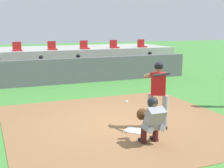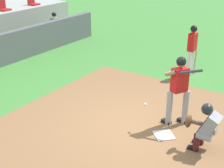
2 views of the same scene
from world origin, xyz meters
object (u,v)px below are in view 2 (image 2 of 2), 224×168
(home_plate, at_px, (164,135))
(stadium_seat_5, at_px, (3,8))
(stadium_seat_6, at_px, (33,2))
(catcher_crouched, at_px, (205,125))
(on_deck_batter, at_px, (192,48))
(batter_at_plate, at_px, (179,87))
(dugout_player_3, at_px, (57,26))

(home_plate, bearing_deg, stadium_seat_5, 69.95)
(stadium_seat_5, relative_size, stadium_seat_6, 1.00)
(catcher_crouched, bearing_deg, stadium_seat_6, 63.33)
(catcher_crouched, distance_m, stadium_seat_5, 11.76)
(home_plate, distance_m, catcher_crouched, 1.10)
(home_plate, xyz_separation_m, stadium_seat_6, (5.57, 10.18, 1.51))
(home_plate, bearing_deg, on_deck_batter, 13.48)
(stadium_seat_5, height_order, stadium_seat_6, same)
(home_plate, bearing_deg, batter_at_plate, 0.37)
(catcher_crouched, xyz_separation_m, on_deck_batter, (4.11, 1.92, 0.41))
(catcher_crouched, relative_size, stadium_seat_5, 3.89)
(home_plate, relative_size, stadium_seat_6, 0.92)
(on_deck_batter, xyz_separation_m, stadium_seat_6, (1.47, 9.20, 0.51))
(home_plate, height_order, catcher_crouched, catcher_crouched)
(catcher_crouched, relative_size, dugout_player_3, 1.44)
(home_plate, relative_size, catcher_crouched, 0.24)
(catcher_crouched, height_order, dugout_player_3, dugout_player_3)
(on_deck_batter, height_order, dugout_player_3, on_deck_batter)
(home_plate, xyz_separation_m, batter_at_plate, (0.69, 0.00, 1.01))
(catcher_crouched, distance_m, dugout_player_3, 10.41)
(catcher_crouched, relative_size, on_deck_batter, 1.05)
(stadium_seat_5, bearing_deg, on_deck_batter, -87.61)
(home_plate, distance_m, dugout_player_3, 9.62)
(on_deck_batter, relative_size, dugout_player_3, 1.37)
(home_plate, relative_size, dugout_player_3, 0.34)
(batter_at_plate, distance_m, on_deck_batter, 3.54)
(home_plate, distance_m, stadium_seat_6, 11.70)
(batter_at_plate, xyz_separation_m, stadium_seat_5, (3.02, 10.17, 0.50))
(dugout_player_3, distance_m, stadium_seat_5, 2.60)
(batter_at_plate, height_order, stadium_seat_5, stadium_seat_5)
(dugout_player_3, bearing_deg, home_plate, -121.97)
(on_deck_batter, distance_m, stadium_seat_6, 9.33)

